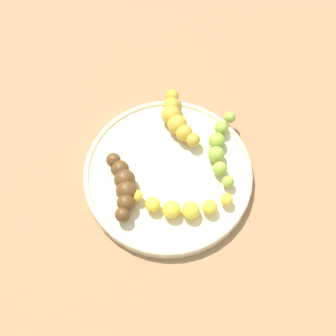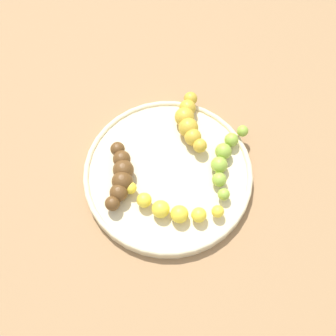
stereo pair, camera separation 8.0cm
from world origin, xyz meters
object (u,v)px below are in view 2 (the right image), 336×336
at_px(fruit_bowl, 168,174).
at_px(banana_spotted, 190,122).
at_px(banana_yellow, 171,208).
at_px(banana_green, 225,159).
at_px(banana_overripe, 121,176).

height_order(fruit_bowl, banana_spotted, banana_spotted).
bearing_deg(banana_yellow, banana_green, 150.22).
bearing_deg(banana_green, banana_spotted, -32.18).
xyz_separation_m(fruit_bowl, banana_spotted, (0.10, -0.01, 0.03)).
height_order(banana_green, banana_overripe, banana_overripe).
bearing_deg(fruit_bowl, banana_green, -62.74).
bearing_deg(banana_yellow, banana_overripe, -107.83).
distance_m(banana_green, banana_overripe, 0.18).
xyz_separation_m(fruit_bowl, banana_yellow, (-0.07, -0.03, 0.02)).
xyz_separation_m(fruit_bowl, banana_green, (0.05, -0.09, 0.02)).
distance_m(banana_overripe, banana_yellow, 0.10).
relative_size(fruit_bowl, banana_spotted, 2.58).
relative_size(fruit_bowl, banana_yellow, 1.72).
height_order(fruit_bowl, banana_yellow, banana_yellow).
bearing_deg(banana_spotted, banana_green, 121.39).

